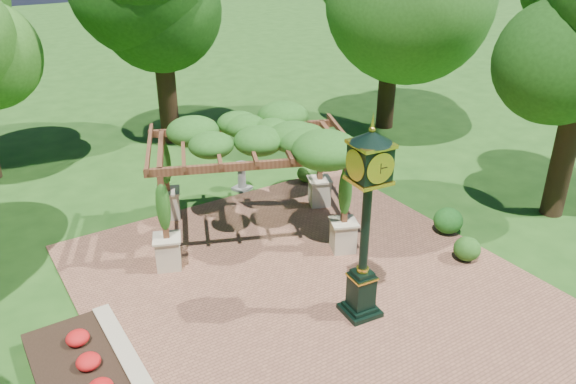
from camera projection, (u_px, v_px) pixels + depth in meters
ground at (349, 322)px, 12.49m from camera, size 120.00×120.00×0.00m
brick_plaza at (322, 298)px, 13.24m from camera, size 10.00×12.00×0.04m
border_wall at (140, 384)px, 10.54m from camera, size 0.35×5.00×0.40m
pedestal_clock at (367, 210)px, 11.59m from camera, size 0.96×0.96×4.44m
pergola at (249, 143)px, 14.84m from camera, size 6.19×5.09×3.36m
sundial at (242, 178)px, 18.48m from camera, size 0.67×0.67×0.94m
shrub_front at (467, 249)px, 14.60m from camera, size 0.85×0.85×0.63m
shrub_mid at (448, 221)px, 15.87m from camera, size 0.84×0.84×0.74m
shrub_back at (307, 173)px, 18.98m from camera, size 0.81×0.81×0.63m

